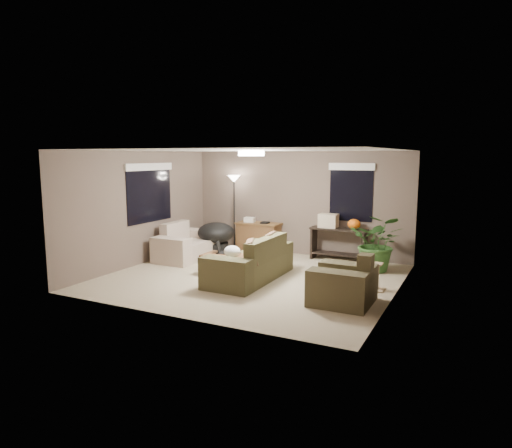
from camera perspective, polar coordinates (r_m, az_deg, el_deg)
The scene contains 20 objects.
room_shell at distance 8.87m, azimuth -0.58°, elevation 1.11°, with size 5.50×5.50×5.50m.
main_sofa at distance 8.93m, azimuth -0.55°, elevation -5.08°, with size 0.95×2.20×0.85m.
throw_pillows at distance 8.74m, azimuth 0.94°, elevation -2.99°, with size 0.40×1.39×0.47m.
loveseat at distance 10.81m, azimuth -8.75°, elevation -2.76°, with size 0.90×1.60×0.85m.
armchair at distance 7.65m, azimuth 10.89°, elevation -7.53°, with size 0.95×1.00×0.85m.
coffee_table at distance 9.22m, azimuth -3.61°, elevation -4.25°, with size 1.00×0.55×0.42m.
laptop at distance 9.36m, azimuth -4.20°, elevation -3.30°, with size 0.40×0.26×0.24m.
plastic_bag at distance 8.96m, azimuth -2.99°, elevation -3.45°, with size 0.34×0.30×0.23m, color white.
desk at distance 11.37m, azimuth 0.32°, elevation -1.69°, with size 1.10×0.50×0.75m.
desk_papers at distance 11.36m, azimuth -0.41°, elevation 0.47°, with size 0.69×0.28×0.12m.
console_table at distance 10.67m, azimuth 10.26°, elevation -2.18°, with size 1.30×0.40×0.75m.
pumpkin at distance 10.51m, azimuth 12.15°, elevation -0.02°, with size 0.29×0.29×0.24m, color orange.
cardboard_box at distance 10.67m, azimuth 9.04°, elevation 0.41°, with size 0.42×0.31×0.31m, color beige.
papasan_chair at distance 11.12m, azimuth -5.01°, elevation -1.50°, with size 0.94×0.94×0.80m.
floor_lamp at distance 11.52m, azimuth -2.76°, elevation 4.55°, with size 0.32×0.32×1.91m.
ceiling_fixture at distance 8.79m, azimuth -0.59°, elevation 8.82°, with size 0.50×0.50×0.10m, color white.
houseplant at distance 9.83m, azimuth 14.99°, elevation -3.06°, with size 1.08×1.20×0.94m, color #2D5923.
cat_scratching_post at distance 8.51m, azimuth 14.71°, elevation -6.60°, with size 0.32×0.32×0.50m.
window_left at distance 10.57m, azimuth -13.16°, elevation 4.99°, with size 0.05×1.56×1.33m.
window_back at distance 10.67m, azimuth 11.83°, elevation 5.08°, with size 1.06×0.05×1.33m.
Camera 1 is at (4.00, -7.83, 2.40)m, focal length 32.00 mm.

